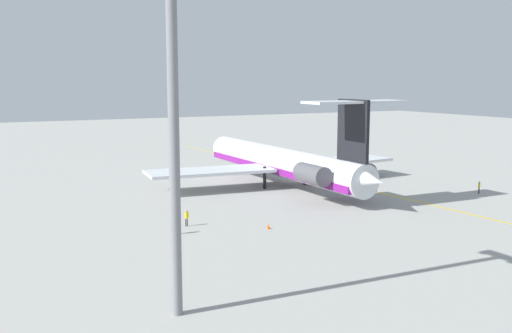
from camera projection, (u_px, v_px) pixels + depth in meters
ground at (298, 181)px, 89.12m from camera, size 308.78×308.78×0.00m
main_jetliner at (285, 162)px, 83.71m from camera, size 44.21×39.40×12.91m
ground_crew_near_nose at (186, 216)px, 61.27m from camera, size 0.28×0.42×1.73m
ground_crew_near_tail at (479, 186)px, 78.87m from camera, size 0.40×0.27×1.68m
ground_crew_portside at (175, 223)px, 57.99m from camera, size 0.40×0.29×1.82m
safety_cone_nose at (268, 226)px, 60.30m from camera, size 0.40×0.40×0.55m
taxiway_centreline at (330, 181)px, 89.26m from camera, size 108.71×5.61×0.01m
light_mast at (174, 131)px, 36.57m from camera, size 4.00×0.70×21.65m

